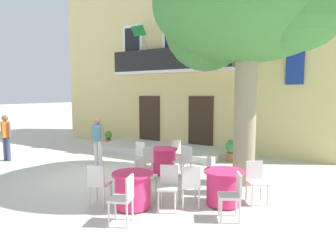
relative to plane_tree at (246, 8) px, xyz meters
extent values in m
plane|color=beige|center=(-3.56, -1.41, -4.57)|extent=(120.00, 120.00, 0.00)
cube|color=#DBC67F|center=(-4.07, 5.59, -0.82)|extent=(13.00, 4.00, 7.50)
cube|color=#332319|center=(-5.37, 3.56, -3.42)|extent=(1.10, 0.08, 2.30)
cube|color=#332319|center=(-2.77, 3.56, -3.42)|extent=(1.10, 0.08, 2.30)
cube|color=silver|center=(-6.27, 3.55, 0.08)|extent=(1.10, 0.08, 1.90)
cube|color=black|center=(-6.27, 3.52, 0.08)|extent=(0.84, 0.04, 1.60)
cube|color=silver|center=(-4.07, 3.55, 0.08)|extent=(1.10, 0.08, 1.90)
cube|color=black|center=(-4.07, 3.52, 0.08)|extent=(0.84, 0.04, 1.60)
cube|color=silver|center=(-1.87, 3.55, 0.08)|extent=(1.10, 0.08, 1.90)
cube|color=black|center=(-1.87, 3.52, 0.08)|extent=(0.84, 0.04, 1.60)
cube|color=silver|center=(-4.07, 3.26, -1.23)|extent=(5.60, 0.65, 0.12)
cube|color=black|center=(-4.07, 2.97, -0.72)|extent=(5.60, 0.06, 0.90)
cylinder|color=#B2B2B7|center=(-5.27, 3.09, 0.18)|extent=(0.04, 0.95, 1.33)
cube|color=#146B2D|center=(-5.27, 2.64, 0.48)|extent=(0.60, 0.29, 0.38)
cylinder|color=#B2B2B7|center=(-2.87, 3.09, 0.18)|extent=(0.04, 0.95, 1.33)
cube|color=#192D9E|center=(-2.87, 2.64, 0.48)|extent=(0.60, 0.29, 0.38)
cylinder|color=#995638|center=(-6.37, 3.29, -1.06)|extent=(0.31, 0.31, 0.22)
ellipsoid|color=#38843D|center=(-6.37, 3.29, -0.77)|extent=(0.40, 0.40, 0.36)
cylinder|color=#47423D|center=(-4.07, 3.29, -1.03)|extent=(0.36, 0.36, 0.28)
ellipsoid|color=#38843D|center=(-4.07, 3.29, -0.64)|extent=(0.47, 0.47, 0.50)
cylinder|color=slate|center=(-1.77, 3.29, -1.03)|extent=(0.35, 0.35, 0.29)
ellipsoid|color=#4C8E38|center=(-1.77, 3.29, -0.74)|extent=(0.45, 0.45, 0.28)
cube|color=navy|center=(0.81, 3.53, -0.45)|extent=(0.60, 0.06, 2.80)
cube|color=silver|center=(-4.07, 2.44, -4.45)|extent=(5.38, 2.30, 0.25)
cylinder|color=gray|center=(0.08, -0.04, -2.91)|extent=(0.57, 0.57, 3.32)
ellipsoid|color=#3D7F38|center=(0.08, -0.04, 0.13)|extent=(5.01, 4.50, 3.00)
sphere|color=#3D7F38|center=(-1.30, 0.58, -0.25)|extent=(2.50, 2.50, 2.50)
cylinder|color=#E52D66|center=(-1.47, -2.90, -4.20)|extent=(0.74, 0.74, 0.68)
cylinder|color=#E52D66|center=(-1.47, -2.90, -3.83)|extent=(0.86, 0.86, 0.04)
cylinder|color=#2D2823|center=(-1.47, -2.90, -4.56)|extent=(0.44, 0.44, 0.03)
cylinder|color=silver|center=(-0.55, -2.71, -4.35)|extent=(0.04, 0.04, 0.45)
cylinder|color=silver|center=(-0.86, -2.84, -4.35)|extent=(0.04, 0.04, 0.45)
cylinder|color=silver|center=(-0.68, -2.40, -4.35)|extent=(0.04, 0.04, 0.45)
cylinder|color=silver|center=(-0.99, -2.52, -4.35)|extent=(0.04, 0.04, 0.45)
cube|color=silver|center=(-0.77, -2.62, -4.10)|extent=(0.52, 0.52, 0.04)
cube|color=silver|center=(-0.84, -2.45, -3.87)|extent=(0.37, 0.18, 0.42)
cylinder|color=silver|center=(-1.48, -1.96, -4.35)|extent=(0.04, 0.04, 0.45)
cylinder|color=silver|center=(-1.41, -2.30, -4.35)|extent=(0.04, 0.04, 0.45)
cylinder|color=silver|center=(-1.81, -2.03, -4.35)|extent=(0.04, 0.04, 0.45)
cylinder|color=silver|center=(-1.75, -2.36, -4.35)|extent=(0.04, 0.04, 0.45)
cube|color=silver|center=(-1.61, -2.16, -4.10)|extent=(0.47, 0.47, 0.04)
cube|color=silver|center=(-1.79, -2.20, -3.87)|extent=(0.11, 0.38, 0.42)
cylinder|color=silver|center=(-2.40, -2.99, -4.35)|extent=(0.04, 0.04, 0.45)
cylinder|color=silver|center=(-2.07, -2.89, -4.35)|extent=(0.04, 0.04, 0.45)
cylinder|color=silver|center=(-2.30, -3.31, -4.35)|extent=(0.04, 0.04, 0.45)
cylinder|color=silver|center=(-1.98, -3.22, -4.35)|extent=(0.04, 0.04, 0.45)
cube|color=silver|center=(-2.19, -3.10, -4.10)|extent=(0.49, 0.49, 0.04)
cube|color=silver|center=(-2.14, -3.28, -3.87)|extent=(0.38, 0.14, 0.42)
cylinder|color=silver|center=(-1.31, -3.82, -4.35)|extent=(0.04, 0.04, 0.45)
cylinder|color=silver|center=(-1.43, -3.50, -4.35)|extent=(0.04, 0.04, 0.45)
cylinder|color=silver|center=(-0.99, -3.70, -4.35)|extent=(0.04, 0.04, 0.45)
cylinder|color=silver|center=(-1.11, -3.38, -4.35)|extent=(0.04, 0.04, 0.45)
cube|color=silver|center=(-1.21, -3.60, -4.10)|extent=(0.51, 0.51, 0.04)
cube|color=silver|center=(-1.04, -3.54, -3.87)|extent=(0.17, 0.37, 0.42)
cylinder|color=#E52D66|center=(-2.31, -0.26, -4.20)|extent=(0.74, 0.74, 0.68)
cylinder|color=#E52D66|center=(-2.31, -0.26, -3.83)|extent=(0.86, 0.86, 0.04)
cylinder|color=#2D2823|center=(-2.31, -0.26, -4.56)|extent=(0.44, 0.44, 0.03)
cylinder|color=silver|center=(-2.73, -1.10, -4.35)|extent=(0.04, 0.04, 0.45)
cylinder|color=silver|center=(-2.64, -0.77, -4.35)|extent=(0.04, 0.04, 0.45)
cylinder|color=silver|center=(-2.40, -1.19, -4.35)|extent=(0.04, 0.04, 0.45)
cylinder|color=silver|center=(-2.31, -0.87, -4.35)|extent=(0.04, 0.04, 0.45)
cube|color=silver|center=(-2.52, -0.98, -4.10)|extent=(0.50, 0.50, 0.04)
cube|color=silver|center=(-2.35, -1.03, -3.87)|extent=(0.15, 0.38, 0.42)
cylinder|color=silver|center=(-1.44, -0.61, -4.35)|extent=(0.04, 0.04, 0.45)
cylinder|color=silver|center=(-1.77, -0.54, -4.35)|extent=(0.04, 0.04, 0.45)
cylinder|color=silver|center=(-1.37, -0.28, -4.35)|extent=(0.04, 0.04, 0.45)
cylinder|color=silver|center=(-1.71, -0.21, -4.35)|extent=(0.04, 0.04, 0.45)
cube|color=silver|center=(-1.57, -0.41, -4.10)|extent=(0.47, 0.47, 0.04)
cube|color=silver|center=(-1.54, -0.24, -3.87)|extent=(0.38, 0.12, 0.42)
cylinder|color=silver|center=(-1.89, 0.58, -4.35)|extent=(0.04, 0.04, 0.45)
cylinder|color=silver|center=(-1.99, 0.25, -4.35)|extent=(0.04, 0.04, 0.45)
cylinder|color=silver|center=(-2.22, 0.67, -4.35)|extent=(0.04, 0.04, 0.45)
cylinder|color=silver|center=(-2.31, 0.34, -4.35)|extent=(0.04, 0.04, 0.45)
cube|color=silver|center=(-2.10, 0.46, -4.10)|extent=(0.49, 0.49, 0.04)
cube|color=silver|center=(-2.28, 0.51, -3.87)|extent=(0.14, 0.38, 0.42)
cylinder|color=silver|center=(-3.20, 0.01, -4.35)|extent=(0.04, 0.04, 0.45)
cylinder|color=silver|center=(-2.87, -0.03, -4.35)|extent=(0.04, 0.04, 0.45)
cylinder|color=silver|center=(-3.24, -0.33, -4.35)|extent=(0.04, 0.04, 0.45)
cylinder|color=silver|center=(-2.90, -0.37, -4.35)|extent=(0.04, 0.04, 0.45)
cube|color=silver|center=(-3.05, -0.18, -4.10)|extent=(0.44, 0.44, 0.04)
cube|color=silver|center=(-3.07, -0.36, -3.87)|extent=(0.38, 0.08, 0.42)
cylinder|color=#E52D66|center=(0.13, -1.77, -4.20)|extent=(0.74, 0.74, 0.68)
cylinder|color=#E52D66|center=(0.13, -1.77, -3.83)|extent=(0.86, 0.86, 0.04)
cylinder|color=#2D2823|center=(0.13, -1.77, -4.56)|extent=(0.44, 0.44, 0.03)
cylinder|color=silver|center=(-0.71, -2.18, -4.35)|extent=(0.04, 0.04, 0.45)
cylinder|color=silver|center=(-0.44, -1.98, -4.35)|extent=(0.04, 0.04, 0.45)
cylinder|color=silver|center=(-0.51, -2.46, -4.35)|extent=(0.04, 0.04, 0.45)
cylinder|color=silver|center=(-0.23, -2.25, -4.35)|extent=(0.04, 0.04, 0.45)
cube|color=silver|center=(-0.47, -2.22, -4.10)|extent=(0.56, 0.56, 0.04)
cube|color=silver|center=(-0.36, -2.36, -3.87)|extent=(0.33, 0.26, 0.42)
cylinder|color=silver|center=(0.40, -2.67, -4.35)|extent=(0.04, 0.04, 0.45)
cylinder|color=silver|center=(0.24, -2.36, -4.35)|extent=(0.04, 0.04, 0.45)
cylinder|color=silver|center=(0.70, -2.51, -4.35)|extent=(0.04, 0.04, 0.45)
cylinder|color=silver|center=(0.55, -2.21, -4.35)|extent=(0.04, 0.04, 0.45)
cube|color=silver|center=(0.47, -2.44, -4.10)|extent=(0.54, 0.54, 0.04)
cube|color=silver|center=(0.63, -2.36, -3.87)|extent=(0.21, 0.36, 0.42)
cylinder|color=silver|center=(0.97, -1.36, -4.35)|extent=(0.04, 0.04, 0.45)
cylinder|color=silver|center=(0.70, -1.56, -4.35)|extent=(0.04, 0.04, 0.45)
cylinder|color=silver|center=(0.77, -1.09, -4.35)|extent=(0.04, 0.04, 0.45)
cylinder|color=silver|center=(0.50, -1.29, -4.35)|extent=(0.04, 0.04, 0.45)
cube|color=silver|center=(0.73, -1.33, -4.10)|extent=(0.56, 0.56, 0.04)
cube|color=silver|center=(0.63, -1.18, -3.87)|extent=(0.33, 0.26, 0.42)
cylinder|color=silver|center=(-0.23, -0.91, -4.35)|extent=(0.04, 0.04, 0.45)
cylinder|color=silver|center=(-0.04, -1.19, -4.35)|extent=(0.04, 0.04, 0.45)
cylinder|color=silver|center=(-0.51, -1.09, -4.35)|extent=(0.04, 0.04, 0.45)
cylinder|color=silver|center=(-0.33, -1.38, -4.35)|extent=(0.04, 0.04, 0.45)
cube|color=silver|center=(-0.28, -1.14, -4.10)|extent=(0.55, 0.55, 0.04)
cube|color=silver|center=(-0.43, -1.24, -3.87)|extent=(0.24, 0.34, 0.42)
cylinder|color=#995638|center=(-7.11, 2.66, -4.43)|extent=(0.27, 0.27, 0.29)
ellipsoid|color=#4C8E38|center=(-7.11, 2.66, -4.09)|extent=(0.35, 0.35, 0.39)
cylinder|color=#995638|center=(-1.03, 2.22, -4.42)|extent=(0.27, 0.27, 0.31)
ellipsoid|color=#38843D|center=(-1.03, 2.22, -4.03)|extent=(0.35, 0.35, 0.47)
cylinder|color=silver|center=(-4.80, -0.52, -4.16)|extent=(0.14, 0.14, 0.82)
cylinder|color=silver|center=(-4.62, -0.52, -4.16)|extent=(0.14, 0.14, 0.82)
cube|color=teal|center=(-4.71, -0.52, -3.47)|extent=(0.39, 0.40, 0.56)
sphere|color=#9E7051|center=(-4.71, -0.52, -3.07)|extent=(0.22, 0.22, 0.22)
cylinder|color=#9E7051|center=(-4.93, -0.52, -3.47)|extent=(0.09, 0.09, 0.52)
cylinder|color=#9E7051|center=(-4.49, -0.52, -3.47)|extent=(0.09, 0.09, 0.52)
cylinder|color=#384260|center=(-8.11, -1.68, -4.14)|extent=(0.14, 0.14, 0.86)
cylinder|color=#384260|center=(-7.93, -1.68, -4.14)|extent=(0.14, 0.14, 0.86)
cube|color=orange|center=(-8.02, -1.68, -3.43)|extent=(0.40, 0.35, 0.56)
sphere|color=brown|center=(-8.02, -1.68, -3.03)|extent=(0.22, 0.22, 0.22)
cylinder|color=brown|center=(-8.24, -1.68, -3.43)|extent=(0.09, 0.09, 0.52)
cylinder|color=brown|center=(-7.80, -1.68, -3.43)|extent=(0.09, 0.09, 0.52)
camera|label=1|loc=(2.14, -7.62, -2.17)|focal=30.98mm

